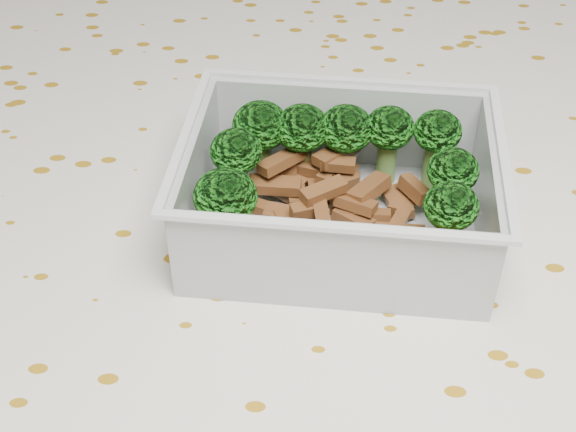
{
  "coord_description": "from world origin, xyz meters",
  "views": [
    {
      "loc": [
        0.01,
        -0.3,
        1.04
      ],
      "look_at": [
        0.0,
        0.0,
        0.78
      ],
      "focal_mm": 50.0,
      "sensor_mm": 36.0,
      "label": 1
    }
  ],
  "objects": [
    {
      "name": "dining_table",
      "position": [
        0.0,
        0.0,
        0.67
      ],
      "size": [
        1.4,
        0.9,
        0.75
      ],
      "color": "brown",
      "rests_on": "ground"
    },
    {
      "name": "sausage",
      "position": [
        0.03,
        -0.01,
        0.77
      ],
      "size": [
        0.14,
        0.03,
        0.02
      ],
      "color": "#BE652C",
      "rests_on": "lunch_container"
    },
    {
      "name": "lunch_container",
      "position": [
        0.03,
        0.02,
        0.78
      ],
      "size": [
        0.17,
        0.14,
        0.06
      ],
      "color": "silver",
      "rests_on": "tablecloth"
    },
    {
      "name": "broccoli_florets",
      "position": [
        0.02,
        0.04,
        0.79
      ],
      "size": [
        0.14,
        0.09,
        0.05
      ],
      "color": "#608C3F",
      "rests_on": "lunch_container"
    },
    {
      "name": "meat_pile",
      "position": [
        0.02,
        0.04,
        0.77
      ],
      "size": [
        0.1,
        0.07,
        0.03
      ],
      "color": "brown",
      "rests_on": "lunch_container"
    },
    {
      "name": "tablecloth",
      "position": [
        0.0,
        0.0,
        0.72
      ],
      "size": [
        1.46,
        0.96,
        0.19
      ],
      "color": "white",
      "rests_on": "dining_table"
    }
  ]
}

